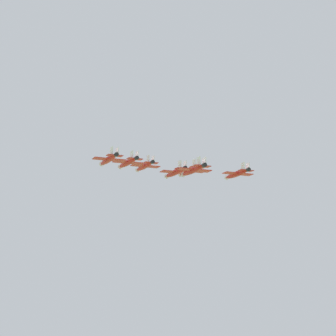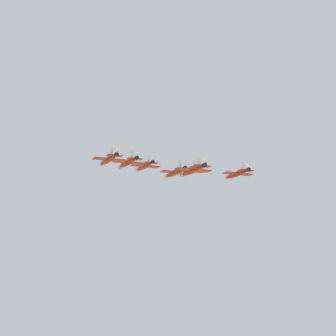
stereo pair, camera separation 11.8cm
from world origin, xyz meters
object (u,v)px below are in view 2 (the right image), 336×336
at_px(jet_right_wingman, 189,171).
at_px(jet_left_outer, 108,159).
at_px(jet_trailing, 193,170).
at_px(jet_right_outer, 237,174).
at_px(jet_slot_rear, 175,172).
at_px(jet_left_wingman, 128,162).
at_px(jet_lead, 145,166).

xyz_separation_m(jet_right_wingman, jet_left_outer, (-23.91, 26.57, -1.82)).
distance_m(jet_right_wingman, jet_trailing, 28.93).
relative_size(jet_right_wingman, jet_right_outer, 1.04).
bearing_deg(jet_right_outer, jet_slot_rear, 89.56).
distance_m(jet_right_wingman, jet_slot_rear, 17.58).
bearing_deg(jet_slot_rear, jet_left_wingman, 40.48).
bearing_deg(jet_slot_rear, jet_lead, 0.12).
height_order(jet_left_wingman, jet_slot_rear, jet_left_wingman).
distance_m(jet_left_wingman, jet_trailing, 29.12).
bearing_deg(jet_right_wingman, jet_left_outer, 111.80).
relative_size(jet_left_wingman, jet_slot_rear, 1.02).
bearing_deg(jet_left_wingman, jet_slot_rear, -140.78).
distance_m(jet_left_wingman, jet_slot_rear, 17.79).
height_order(jet_left_wingman, jet_left_outer, jet_left_wingman).
bearing_deg(jet_slot_rear, jet_right_wingman, -40.24).
xyz_separation_m(jet_right_outer, jet_trailing, (-20.01, 16.18, -3.15)).
height_order(jet_right_wingman, jet_trailing, jet_right_wingman).
xyz_separation_m(jet_left_wingman, jet_right_wingman, (7.80, -20.77, -0.87)).
xyz_separation_m(jet_lead, jet_slot_rear, (-24.44, -9.17, -7.20)).
bearing_deg(jet_trailing, jet_slot_rear, 0.56).
relative_size(jet_left_wingman, jet_trailing, 0.98).
distance_m(jet_left_outer, jet_slot_rear, 22.29).
height_order(jet_right_wingman, jet_right_outer, jet_right_wingman).
height_order(jet_slot_rear, jet_trailing, jet_slot_rear).
bearing_deg(jet_slot_rear, jet_trailing, -179.88).
bearing_deg(jet_trailing, jet_left_wingman, 23.59).
height_order(jet_left_wingman, jet_right_wingman, jet_left_wingman).
relative_size(jet_left_wingman, jet_right_wingman, 0.97).
xyz_separation_m(jet_left_wingman, jet_slot_rear, (-8.32, -14.97, -4.82)).
bearing_deg(jet_right_outer, jet_trailing, 120.02).
bearing_deg(jet_slot_rear, jet_left_outer, 90.12).
xyz_separation_m(jet_right_outer, jet_slot_rear, (-7.80, 20.77, -1.36)).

